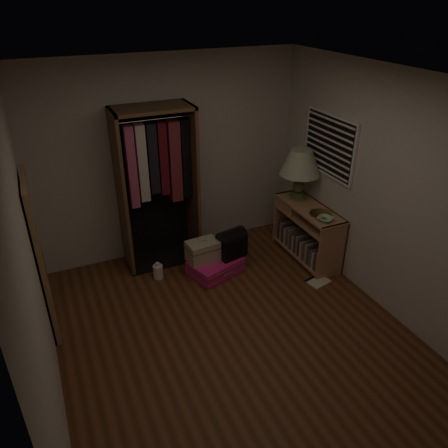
{
  "coord_description": "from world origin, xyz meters",
  "views": [
    {
      "loc": [
        -1.54,
        -3.15,
        3.23
      ],
      "look_at": [
        0.3,
        0.95,
        0.8
      ],
      "focal_mm": 35.0,
      "sensor_mm": 36.0,
      "label": 1
    }
  ],
  "objects": [
    {
      "name": "open_wardrobe",
      "position": [
        -0.23,
        1.77,
        1.2
      ],
      "size": [
        0.95,
        0.5,
        2.05
      ],
      "color": "brown",
      "rests_on": "ground"
    },
    {
      "name": "console_bookshelf",
      "position": [
        1.54,
        1.05,
        0.39
      ],
      "size": [
        0.42,
        1.12,
        0.75
      ],
      "color": "#A97651",
      "rests_on": "ground"
    },
    {
      "name": "floor_mirror",
      "position": [
        -1.7,
        1.0,
        0.85
      ],
      "size": [
        0.06,
        0.8,
        1.7
      ],
      "color": "#9F784D",
      "rests_on": "ground"
    },
    {
      "name": "pink_suitcase",
      "position": [
        0.26,
        1.13,
        0.1
      ],
      "size": [
        0.76,
        0.64,
        0.2
      ],
      "rotation": [
        0.0,
        0.0,
        0.31
      ],
      "color": "#E01B74",
      "rests_on": "ground"
    },
    {
      "name": "black_bag",
      "position": [
        0.49,
        1.14,
        0.39
      ],
      "size": [
        0.39,
        0.29,
        0.38
      ],
      "rotation": [
        0.0,
        0.0,
        0.21
      ],
      "color": "black",
      "rests_on": "pink_suitcase"
    },
    {
      "name": "train_case",
      "position": [
        0.12,
        1.2,
        0.33
      ],
      "size": [
        0.42,
        0.31,
        0.28
      ],
      "rotation": [
        0.0,
        0.0,
        0.09
      ],
      "color": "tan",
      "rests_on": "pink_suitcase"
    },
    {
      "name": "ceramic_bowl",
      "position": [
        1.49,
        0.61,
        0.77
      ],
      "size": [
        0.25,
        0.25,
        0.05
      ],
      "primitive_type": "imported",
      "rotation": [
        0.0,
        0.0,
        0.43
      ],
      "color": "#9DBC9F",
      "rests_on": "console_bookshelf"
    },
    {
      "name": "room_walls",
      "position": [
        0.08,
        0.04,
        1.5
      ],
      "size": [
        3.52,
        4.02,
        2.6
      ],
      "color": "beige",
      "rests_on": "ground"
    },
    {
      "name": "brass_tray",
      "position": [
        1.54,
        0.77,
        0.76
      ],
      "size": [
        0.37,
        0.37,
        0.02
      ],
      "rotation": [
        0.0,
        0.0,
        -0.42
      ],
      "color": "olive",
      "rests_on": "console_bookshelf"
    },
    {
      "name": "ground",
      "position": [
        0.0,
        0.0,
        0.0
      ],
      "size": [
        4.0,
        4.0,
        0.0
      ],
      "primitive_type": "plane",
      "color": "#522C17",
      "rests_on": "ground"
    },
    {
      "name": "white_jug",
      "position": [
        -0.44,
        1.34,
        0.09
      ],
      "size": [
        0.14,
        0.14,
        0.22
      ],
      "rotation": [
        0.0,
        0.0,
        0.18
      ],
      "color": "white",
      "rests_on": "ground"
    },
    {
      "name": "table_lamp",
      "position": [
        1.54,
        1.3,
        1.24
      ],
      "size": [
        0.56,
        0.56,
        0.67
      ],
      "rotation": [
        0.0,
        0.0,
        -0.05
      ],
      "color": "#475B2C",
      "rests_on": "console_bookshelf"
    },
    {
      "name": "floor_book",
      "position": [
        1.35,
        0.44,
        0.01
      ],
      "size": [
        0.31,
        0.27,
        0.02
      ],
      "rotation": [
        0.0,
        0.0,
        0.23
      ],
      "color": "beige",
      "rests_on": "ground"
    }
  ]
}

